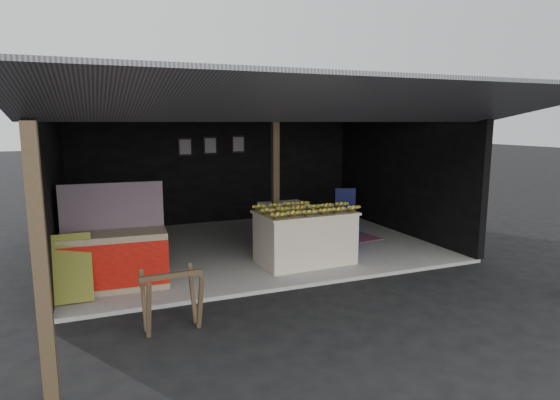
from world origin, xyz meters
name	(u,v)px	position (x,y,z in m)	size (l,w,h in m)	color
ground	(303,288)	(0.00, 0.00, 0.00)	(80.00, 80.00, 0.00)	black
concrete_slab	(251,246)	(0.00, 2.50, 0.03)	(7.00, 5.00, 0.06)	gray
shophouse	(245,142)	(0.00, 2.82, 2.10)	(7.40, 7.29, 3.02)	black
banana_table	(305,237)	(0.51, 1.02, 0.51)	(1.68, 1.08, 0.90)	silver
banana_pile	(305,206)	(0.51, 1.02, 1.05)	(1.52, 0.91, 0.18)	gold
white_crate	(283,227)	(0.44, 1.87, 0.52)	(0.83, 0.57, 0.92)	white
neighbor_stall	(115,257)	(-2.62, 0.94, 0.52)	(1.52, 0.74, 1.53)	#998466
green_signboard	(67,269)	(-3.25, 0.57, 0.53)	(0.63, 0.04, 0.94)	black
sawhorse	(172,295)	(-2.07, -0.74, 0.46)	(0.75, 0.67, 0.72)	#4B3B25
water_barrel	(350,238)	(1.56, 1.30, 0.32)	(0.36, 0.36, 0.53)	#0E1F9A
plastic_chair	(346,207)	(2.33, 2.79, 0.63)	(0.59, 0.59, 0.97)	#0A0D3C
magenta_rug	(340,238)	(1.91, 2.27, 0.07)	(1.50, 1.00, 0.01)	maroon
picture_frames	(212,146)	(-0.17, 4.89, 1.93)	(1.62, 0.04, 0.46)	black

